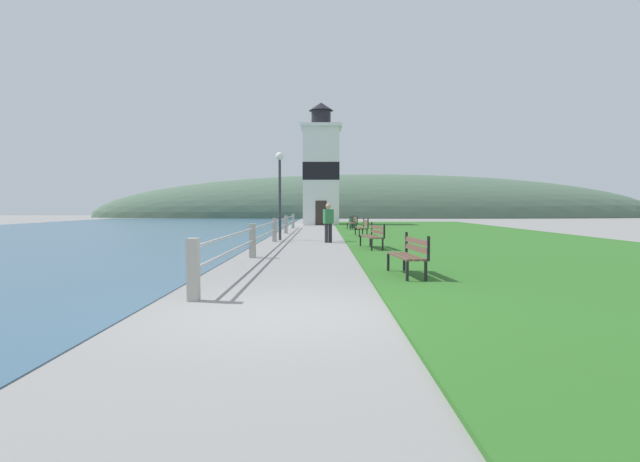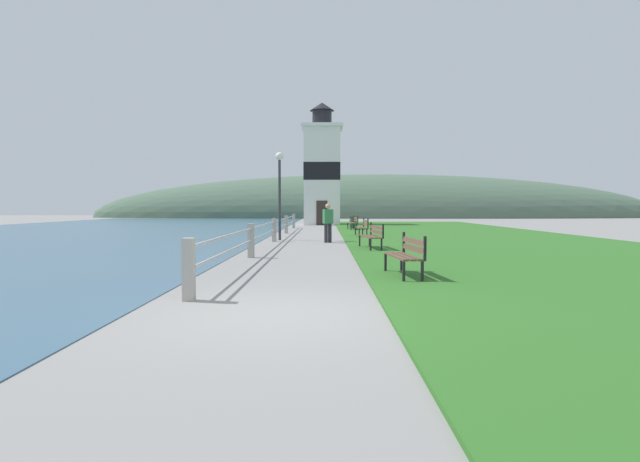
# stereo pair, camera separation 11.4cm
# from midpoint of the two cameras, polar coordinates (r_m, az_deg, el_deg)

# --- Properties ---
(ground_plane) EXTENTS (160.00, 160.00, 0.00)m
(ground_plane) POSITION_cam_midpoint_polar(r_m,az_deg,el_deg) (7.16, -5.06, -9.45)
(ground_plane) COLOR gray
(grass_verge) EXTENTS (12.00, 49.56, 0.06)m
(grass_verge) POSITION_cam_midpoint_polar(r_m,az_deg,el_deg) (24.53, 16.69, -0.79)
(grass_verge) COLOR #2D6623
(grass_verge) RESTS_ON ground_plane
(water_strip) EXTENTS (24.00, 79.30, 0.01)m
(water_strip) POSITION_cam_midpoint_polar(r_m,az_deg,el_deg) (27.76, -31.77, -0.73)
(water_strip) COLOR #385B75
(water_strip) RESTS_ON ground_plane
(seawall_railing) EXTENTS (0.18, 27.26, 1.01)m
(seawall_railing) POSITION_cam_midpoint_polar(r_m,az_deg,el_deg) (21.63, -5.37, 0.37)
(seawall_railing) COLOR #A8A399
(seawall_railing) RESTS_ON ground_plane
(park_bench_near) EXTENTS (0.64, 1.68, 0.94)m
(park_bench_near) POSITION_cam_midpoint_polar(r_m,az_deg,el_deg) (10.70, 9.93, -2.50)
(park_bench_near) COLOR brown
(park_bench_near) RESTS_ON ground_plane
(park_bench_midway) EXTENTS (0.71, 1.96, 0.94)m
(park_bench_midway) POSITION_cam_midpoint_polar(r_m,az_deg,el_deg) (17.52, 5.95, -0.41)
(park_bench_midway) COLOR brown
(park_bench_midway) RESTS_ON ground_plane
(park_bench_far) EXTENTS (0.53, 2.00, 0.94)m
(park_bench_far) POSITION_cam_midpoint_polar(r_m,az_deg,el_deg) (24.85, 4.78, 0.55)
(park_bench_far) COLOR brown
(park_bench_far) RESTS_ON ground_plane
(park_bench_by_lighthouse) EXTENTS (0.61, 1.68, 0.94)m
(park_bench_by_lighthouse) POSITION_cam_midpoint_polar(r_m,az_deg,el_deg) (31.91, 3.71, 1.04)
(park_bench_by_lighthouse) COLOR brown
(park_bench_by_lighthouse) RESTS_ON ground_plane
(lighthouse) EXTENTS (3.40, 3.40, 10.18)m
(lighthouse) POSITION_cam_midpoint_polar(r_m,az_deg,el_deg) (42.07, 0.04, 6.93)
(lighthouse) COLOR white
(lighthouse) RESTS_ON ground_plane
(person_strolling) EXTENTS (0.46, 0.37, 1.65)m
(person_strolling) POSITION_cam_midpoint_polar(r_m,az_deg,el_deg) (20.97, 0.81, 1.10)
(person_strolling) COLOR #28282D
(person_strolling) RESTS_ON ground_plane
(trash_bin) EXTENTS (0.54, 0.54, 0.84)m
(trash_bin) POSITION_cam_midpoint_polar(r_m,az_deg,el_deg) (33.80, 3.64, 0.95)
(trash_bin) COLOR #2D5138
(trash_bin) RESTS_ON ground_plane
(lamp_post) EXTENTS (0.36, 0.36, 3.96)m
(lamp_post) POSITION_cam_midpoint_polar(r_m,az_deg,el_deg) (22.63, -4.77, 5.89)
(lamp_post) COLOR #333338
(lamp_post) RESTS_ON ground_plane
(distant_hillside) EXTENTS (80.00, 16.00, 12.00)m
(distant_hillside) POSITION_cam_midpoint_polar(r_m,az_deg,el_deg) (70.40, 6.28, 1.56)
(distant_hillside) COLOR #4C6651
(distant_hillside) RESTS_ON ground_plane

